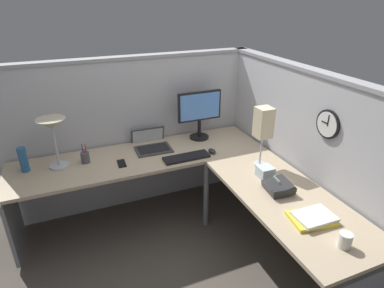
{
  "coord_description": "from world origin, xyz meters",
  "views": [
    {
      "loc": [
        -0.96,
        -2.2,
        2.12
      ],
      "look_at": [
        0.08,
        0.33,
        0.83
      ],
      "focal_mm": 30.3,
      "sensor_mm": 36.0,
      "label": 1
    }
  ],
  "objects_px": {
    "computer_mouse": "(212,151)",
    "laptop": "(151,144)",
    "desk_lamp_dome": "(52,128)",
    "thermos_flask": "(23,160)",
    "monitor": "(200,111)",
    "wall_clock": "(328,124)",
    "office_phone": "(279,187)",
    "book_stack": "(313,218)",
    "tissue_box": "(265,172)",
    "coffee_mug": "(345,240)",
    "keyboard": "(186,157)",
    "cell_phone": "(122,163)",
    "pen_cup": "(85,157)",
    "desk_lamp_paper": "(263,124)"
  },
  "relations": [
    {
      "from": "monitor",
      "to": "computer_mouse",
      "type": "distance_m",
      "value": 0.46
    },
    {
      "from": "laptop",
      "to": "desk_lamp_dome",
      "type": "xyz_separation_m",
      "value": [
        -0.86,
        -0.09,
        0.34
      ]
    },
    {
      "from": "laptop",
      "to": "thermos_flask",
      "type": "height_order",
      "value": "thermos_flask"
    },
    {
      "from": "desk_lamp_dome",
      "to": "laptop",
      "type": "bearing_deg",
      "value": 6.1
    },
    {
      "from": "thermos_flask",
      "to": "book_stack",
      "type": "height_order",
      "value": "thermos_flask"
    },
    {
      "from": "laptop",
      "to": "thermos_flask",
      "type": "distance_m",
      "value": 1.13
    },
    {
      "from": "cell_phone",
      "to": "thermos_flask",
      "type": "bearing_deg",
      "value": 169.18
    },
    {
      "from": "book_stack",
      "to": "coffee_mug",
      "type": "bearing_deg",
      "value": -89.01
    },
    {
      "from": "laptop",
      "to": "pen_cup",
      "type": "bearing_deg",
      "value": -170.47
    },
    {
      "from": "computer_mouse",
      "to": "cell_phone",
      "type": "relative_size",
      "value": 0.72
    },
    {
      "from": "thermos_flask",
      "to": "desk_lamp_paper",
      "type": "height_order",
      "value": "desk_lamp_paper"
    },
    {
      "from": "monitor",
      "to": "wall_clock",
      "type": "height_order",
      "value": "wall_clock"
    },
    {
      "from": "book_stack",
      "to": "tissue_box",
      "type": "bearing_deg",
      "value": 87.21
    },
    {
      "from": "laptop",
      "to": "wall_clock",
      "type": "distance_m",
      "value": 1.64
    },
    {
      "from": "laptop",
      "to": "office_phone",
      "type": "relative_size",
      "value": 1.72
    },
    {
      "from": "book_stack",
      "to": "office_phone",
      "type": "bearing_deg",
      "value": 90.41
    },
    {
      "from": "monitor",
      "to": "book_stack",
      "type": "bearing_deg",
      "value": -84.08
    },
    {
      "from": "tissue_box",
      "to": "cell_phone",
      "type": "bearing_deg",
      "value": 147.63
    },
    {
      "from": "pen_cup",
      "to": "coffee_mug",
      "type": "distance_m",
      "value": 2.15
    },
    {
      "from": "computer_mouse",
      "to": "cell_phone",
      "type": "xyz_separation_m",
      "value": [
        -0.84,
        0.11,
        -0.01
      ]
    },
    {
      "from": "coffee_mug",
      "to": "office_phone",
      "type": "bearing_deg",
      "value": 90.65
    },
    {
      "from": "desk_lamp_dome",
      "to": "wall_clock",
      "type": "height_order",
      "value": "wall_clock"
    },
    {
      "from": "desk_lamp_dome",
      "to": "thermos_flask",
      "type": "relative_size",
      "value": 2.02
    },
    {
      "from": "desk_lamp_paper",
      "to": "wall_clock",
      "type": "xyz_separation_m",
      "value": [
        0.26,
        -0.44,
        0.12
      ]
    },
    {
      "from": "keyboard",
      "to": "coffee_mug",
      "type": "height_order",
      "value": "coffee_mug"
    },
    {
      "from": "cell_phone",
      "to": "coffee_mug",
      "type": "xyz_separation_m",
      "value": [
        1.03,
        -1.54,
        0.04
      ]
    },
    {
      "from": "cell_phone",
      "to": "book_stack",
      "type": "bearing_deg",
      "value": -48.57
    },
    {
      "from": "computer_mouse",
      "to": "tissue_box",
      "type": "distance_m",
      "value": 0.6
    },
    {
      "from": "laptop",
      "to": "book_stack",
      "type": "xyz_separation_m",
      "value": [
        0.68,
        -1.53,
        -0.0
      ]
    },
    {
      "from": "laptop",
      "to": "desk_lamp_dome",
      "type": "bearing_deg",
      "value": -173.9
    },
    {
      "from": "desk_lamp_dome",
      "to": "tissue_box",
      "type": "relative_size",
      "value": 3.71
    },
    {
      "from": "keyboard",
      "to": "desk_lamp_dome",
      "type": "bearing_deg",
      "value": 164.78
    },
    {
      "from": "cell_phone",
      "to": "thermos_flask",
      "type": "xyz_separation_m",
      "value": [
        -0.78,
        0.19,
        0.1
      ]
    },
    {
      "from": "tissue_box",
      "to": "desk_lamp_dome",
      "type": "bearing_deg",
      "value": 152.01
    },
    {
      "from": "keyboard",
      "to": "thermos_flask",
      "type": "bearing_deg",
      "value": 166.72
    },
    {
      "from": "desk_lamp_dome",
      "to": "wall_clock",
      "type": "relative_size",
      "value": 2.02
    },
    {
      "from": "keyboard",
      "to": "book_stack",
      "type": "height_order",
      "value": "book_stack"
    },
    {
      "from": "computer_mouse",
      "to": "laptop",
      "type": "bearing_deg",
      "value": 143.98
    },
    {
      "from": "desk_lamp_dome",
      "to": "pen_cup",
      "type": "relative_size",
      "value": 2.47
    },
    {
      "from": "wall_clock",
      "to": "monitor",
      "type": "bearing_deg",
      "value": 114.08
    },
    {
      "from": "desk_lamp_paper",
      "to": "computer_mouse",
      "type": "bearing_deg",
      "value": 128.11
    },
    {
      "from": "desk_lamp_dome",
      "to": "tissue_box",
      "type": "bearing_deg",
      "value": -27.99
    },
    {
      "from": "laptop",
      "to": "book_stack",
      "type": "height_order",
      "value": "laptop"
    },
    {
      "from": "computer_mouse",
      "to": "pen_cup",
      "type": "bearing_deg",
      "value": 167.3
    },
    {
      "from": "desk_lamp_dome",
      "to": "coffee_mug",
      "type": "relative_size",
      "value": 4.64
    },
    {
      "from": "book_stack",
      "to": "monitor",
      "type": "bearing_deg",
      "value": 95.92
    },
    {
      "from": "book_stack",
      "to": "wall_clock",
      "type": "relative_size",
      "value": 1.41
    },
    {
      "from": "coffee_mug",
      "to": "wall_clock",
      "type": "relative_size",
      "value": 0.44
    },
    {
      "from": "tissue_box",
      "to": "thermos_flask",
      "type": "bearing_deg",
      "value": 155.03
    },
    {
      "from": "office_phone",
      "to": "book_stack",
      "type": "distance_m",
      "value": 0.38
    }
  ]
}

